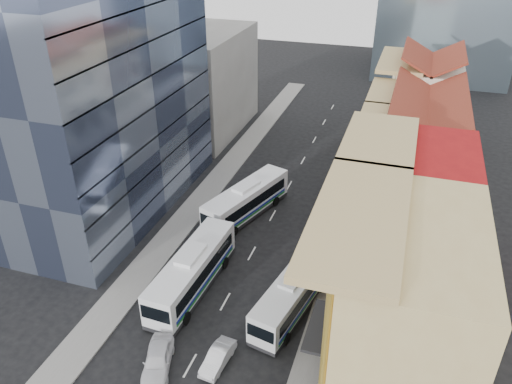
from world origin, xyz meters
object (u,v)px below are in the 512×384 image
(office_tower, at_px, (96,69))
(bus_left_far, at_px, (246,200))
(sedan_left, at_px, (158,359))
(sedan_right, at_px, (218,358))
(shophouse_tan, at_px, (408,307))
(bus_right, at_px, (293,293))
(bus_left_near, at_px, (192,271))

(office_tower, xyz_separation_m, bus_left_far, (14.35, 2.23, -13.12))
(bus_left_far, distance_m, sedan_left, 21.07)
(sedan_left, distance_m, sedan_right, 4.22)
(shophouse_tan, distance_m, sedan_left, 17.55)
(office_tower, height_order, bus_right, office_tower)
(shophouse_tan, bearing_deg, sedan_right, -165.19)
(shophouse_tan, bearing_deg, sedan_left, -163.37)
(shophouse_tan, relative_size, sedan_right, 3.78)
(office_tower, relative_size, sedan_left, 6.53)
(bus_left_near, distance_m, bus_left_far, 12.53)
(shophouse_tan, height_order, bus_right, shophouse_tan)
(shophouse_tan, distance_m, bus_left_near, 18.04)
(shophouse_tan, xyz_separation_m, sedan_right, (-12.15, -3.21, -5.39))
(sedan_left, bearing_deg, sedan_right, 4.69)
(shophouse_tan, height_order, bus_left_near, shophouse_tan)
(sedan_right, bearing_deg, sedan_left, -152.18)
(bus_left_far, distance_m, sedan_right, 20.00)
(shophouse_tan, relative_size, bus_left_far, 1.20)
(shophouse_tan, distance_m, bus_left_far, 23.62)
(bus_left_near, height_order, sedan_left, bus_left_near)
(bus_left_near, bearing_deg, bus_right, 3.46)
(bus_left_near, relative_size, sedan_left, 2.60)
(shophouse_tan, distance_m, bus_right, 10.25)
(bus_left_near, xyz_separation_m, sedan_left, (1.12, -8.51, -1.14))
(bus_left_near, relative_size, sedan_right, 3.23)
(office_tower, bearing_deg, bus_right, -24.36)
(office_tower, height_order, bus_left_near, office_tower)
(sedan_right, bearing_deg, bus_left_near, 131.71)
(bus_left_far, xyz_separation_m, sedan_left, (0.60, -21.03, -1.10))
(bus_right, xyz_separation_m, sedan_left, (-7.56, -8.61, -0.93))
(sedan_left, bearing_deg, shophouse_tan, -0.76)
(sedan_right, bearing_deg, shophouse_tan, 20.54)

